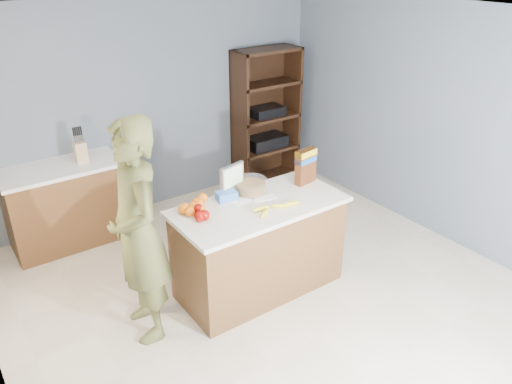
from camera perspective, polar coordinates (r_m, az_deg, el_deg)
floor at (r=4.71m, az=2.52°, el=-12.55°), size 4.50×5.00×0.02m
walls at (r=3.90m, az=3.00°, el=6.76°), size 4.52×5.02×2.51m
counter_peninsula at (r=4.66m, az=0.36°, el=-6.68°), size 1.56×0.76×0.90m
back_cabinet at (r=5.76m, az=-20.83°, el=-1.32°), size 1.24×0.62×0.90m
shelving_unit at (r=6.81m, az=0.93°, el=8.37°), size 0.90×0.40×1.80m
person at (r=4.01m, az=-13.33°, el=-4.61°), size 0.52×0.73×1.88m
knife_block at (r=5.57m, az=-19.41°, el=4.38°), size 0.12×0.10×0.31m
envelopes at (r=4.50m, az=-0.30°, el=-0.83°), size 0.42×0.22×0.00m
bananas at (r=4.32m, az=2.12°, el=-1.81°), size 0.46×0.17×0.04m
apples at (r=4.20m, az=-6.31°, el=-2.47°), size 0.15×0.21×0.09m
oranges at (r=4.33m, az=-7.24°, el=-1.63°), size 0.33×0.27×0.08m
blue_carton at (r=4.49m, az=-3.40°, el=-0.43°), size 0.19×0.14×0.08m
salad_bowl at (r=4.61m, az=-0.57°, el=0.63°), size 0.30×0.30×0.13m
tv at (r=4.55m, az=-2.75°, el=1.67°), size 0.28×0.12×0.28m
cereal_box at (r=4.77m, az=5.71°, el=3.22°), size 0.24×0.12×0.34m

